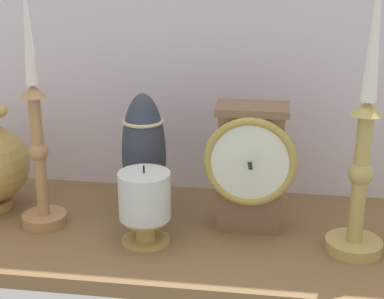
{
  "coord_description": "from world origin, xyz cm",
  "views": [
    {
      "loc": [
        13.33,
        -87.94,
        45.09
      ],
      "look_at": [
        0.51,
        0.0,
        14.0
      ],
      "focal_mm": 55.66,
      "sensor_mm": 36.0,
      "label": 1
    }
  ],
  "objects_px": {
    "mantel_clock": "(251,166)",
    "pillar_candle_near_clock": "(145,202)",
    "tall_ceramic_vase": "(144,155)",
    "candlestick_tall_center": "(362,156)",
    "candlestick_tall_left": "(38,145)"
  },
  "relations": [
    {
      "from": "pillar_candle_near_clock",
      "to": "tall_ceramic_vase",
      "type": "distance_m",
      "value": 0.11
    },
    {
      "from": "mantel_clock",
      "to": "candlestick_tall_center",
      "type": "xyz_separation_m",
      "value": [
        0.16,
        -0.05,
        0.05
      ]
    },
    {
      "from": "pillar_candle_near_clock",
      "to": "tall_ceramic_vase",
      "type": "bearing_deg",
      "value": 102.72
    },
    {
      "from": "mantel_clock",
      "to": "tall_ceramic_vase",
      "type": "bearing_deg",
      "value": 170.57
    },
    {
      "from": "tall_ceramic_vase",
      "to": "candlestick_tall_center",
      "type": "bearing_deg",
      "value": -13.8
    },
    {
      "from": "candlestick_tall_center",
      "to": "tall_ceramic_vase",
      "type": "xyz_separation_m",
      "value": [
        -0.35,
        0.09,
        -0.05
      ]
    },
    {
      "from": "pillar_candle_near_clock",
      "to": "mantel_clock",
      "type": "bearing_deg",
      "value": 24.13
    },
    {
      "from": "mantel_clock",
      "to": "tall_ceramic_vase",
      "type": "distance_m",
      "value": 0.18
    },
    {
      "from": "mantel_clock",
      "to": "pillar_candle_near_clock",
      "type": "xyz_separation_m",
      "value": [
        -0.16,
        -0.07,
        -0.04
      ]
    },
    {
      "from": "mantel_clock",
      "to": "candlestick_tall_left",
      "type": "bearing_deg",
      "value": -174.14
    },
    {
      "from": "candlestick_tall_left",
      "to": "candlestick_tall_center",
      "type": "distance_m",
      "value": 0.51
    },
    {
      "from": "candlestick_tall_left",
      "to": "tall_ceramic_vase",
      "type": "xyz_separation_m",
      "value": [
        0.16,
        0.07,
        -0.03
      ]
    },
    {
      "from": "candlestick_tall_left",
      "to": "pillar_candle_near_clock",
      "type": "distance_m",
      "value": 0.2
    },
    {
      "from": "mantel_clock",
      "to": "pillar_candle_near_clock",
      "type": "height_order",
      "value": "mantel_clock"
    },
    {
      "from": "candlestick_tall_left",
      "to": "candlestick_tall_center",
      "type": "height_order",
      "value": "candlestick_tall_center"
    }
  ]
}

